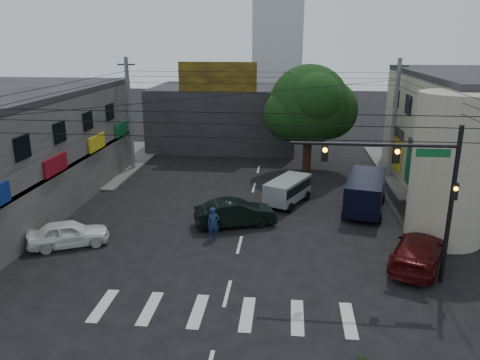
% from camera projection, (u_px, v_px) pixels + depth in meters
% --- Properties ---
extents(ground, '(160.00, 160.00, 0.00)m').
position_uv_depth(ground, '(235.00, 262.00, 23.13)').
color(ground, black).
rests_on(ground, ground).
extents(sidewalk_far_left, '(16.00, 16.00, 0.15)m').
position_uv_depth(sidewalk_far_left, '(60.00, 160.00, 42.04)').
color(sidewalk_far_left, '#514F4C').
rests_on(sidewalk_far_left, ground).
extents(sidewalk_far_right, '(16.00, 16.00, 0.15)m').
position_uv_depth(sidewalk_far_right, '(477.00, 172.00, 38.43)').
color(sidewalk_far_right, '#514F4C').
rests_on(sidewalk_far_right, ground).
extents(corner_column, '(4.00, 4.00, 8.00)m').
position_uv_depth(corner_column, '(450.00, 169.00, 24.67)').
color(corner_column, gray).
rests_on(corner_column, ground).
extents(building_far, '(14.00, 10.00, 6.00)m').
position_uv_depth(building_far, '(225.00, 116.00, 47.39)').
color(building_far, '#232326').
rests_on(building_far, ground).
extents(billboard, '(7.00, 0.30, 2.60)m').
position_uv_depth(billboard, '(217.00, 77.00, 41.48)').
color(billboard, olive).
rests_on(billboard, building_far).
extents(street_tree, '(6.40, 6.40, 8.70)m').
position_uv_depth(street_tree, '(309.00, 105.00, 37.31)').
color(street_tree, black).
rests_on(street_tree, ground).
extents(traffic_gantry, '(7.10, 0.35, 7.20)m').
position_uv_depth(traffic_gantry, '(414.00, 179.00, 19.99)').
color(traffic_gantry, black).
rests_on(traffic_gantry, ground).
extents(utility_pole_far_left, '(0.32, 0.32, 9.20)m').
position_uv_depth(utility_pole_far_left, '(130.00, 115.00, 38.06)').
color(utility_pole_far_left, '#59595B').
rests_on(utility_pole_far_left, ground).
extents(utility_pole_far_right, '(0.32, 0.32, 9.20)m').
position_uv_depth(utility_pole_far_right, '(394.00, 119.00, 35.96)').
color(utility_pole_far_right, '#59595B').
rests_on(utility_pole_far_right, ground).
extents(dark_sedan, '(4.61, 5.76, 1.56)m').
position_uv_depth(dark_sedan, '(235.00, 213.00, 27.40)').
color(dark_sedan, black).
rests_on(dark_sedan, ground).
extents(white_compact, '(4.80, 5.38, 1.40)m').
position_uv_depth(white_compact, '(69.00, 233.00, 24.73)').
color(white_compact, white).
rests_on(white_compact, ground).
extents(maroon_sedan, '(5.87, 6.75, 1.52)m').
position_uv_depth(maroon_sedan, '(418.00, 251.00, 22.57)').
color(maroon_sedan, '#44090B').
rests_on(maroon_sedan, ground).
extents(silver_minivan, '(5.28, 4.72, 1.72)m').
position_uv_depth(silver_minivan, '(288.00, 192.00, 30.97)').
color(silver_minivan, '#AFB1B7').
rests_on(silver_minivan, ground).
extents(navy_van, '(6.56, 4.62, 2.24)m').
position_uv_depth(navy_van, '(365.00, 194.00, 29.67)').
color(navy_van, black).
rests_on(navy_van, ground).
extents(traffic_officer, '(0.89, 0.78, 1.82)m').
position_uv_depth(traffic_officer, '(213.00, 224.00, 25.50)').
color(traffic_officer, navy).
rests_on(traffic_officer, ground).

